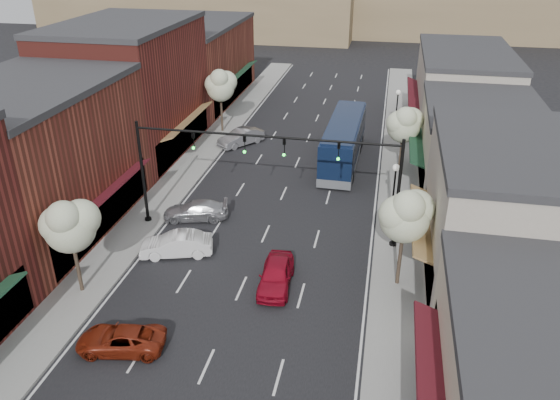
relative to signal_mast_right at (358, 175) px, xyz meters
The scene contains 27 objects.
ground 10.81m from the signal_mast_right, 125.10° to the right, with size 160.00×160.00×0.00m, color black.
sidewalk_left 18.10m from the signal_mast_right, 143.17° to the left, with size 2.80×73.00×0.15m, color gray.
sidewalk_right 11.78m from the signal_mast_right, 75.18° to the left, with size 2.80×73.00×0.15m, color gray.
curb_left 17.04m from the signal_mast_right, 140.24° to the left, with size 0.25×73.00×0.17m, color gray.
curb_right 11.53m from the signal_mast_right, 82.52° to the left, with size 0.25×73.00×0.17m, color gray.
bldg_left_midnear 19.95m from the signal_mast_right, behind, with size 10.14×14.10×9.40m.
bldg_left_midfar 23.22m from the signal_mast_right, 148.85° to the left, with size 10.14×14.10×10.90m.
bldg_left_far 34.32m from the signal_mast_right, 125.32° to the left, with size 10.14×18.10×8.40m.
bldg_right_near 16.25m from the signal_mast_right, 60.04° to the right, with size 9.14×12.10×5.90m.
bldg_right_midnear 8.37m from the signal_mast_right, 13.86° to the right, with size 9.14×12.10×7.90m.
bldg_right_midfar 12.94m from the signal_mast_right, 51.07° to the left, with size 9.14×12.10×6.40m.
bldg_right_far 25.35m from the signal_mast_right, 71.37° to the left, with size 9.14×16.10×7.40m.
hill_near 76.41m from the signal_mast_right, 113.63° to the left, with size 50.00×20.00×8.00m, color #7A6647.
signal_mast_right is the anchor object (origin of this frame).
signal_mast_left 11.24m from the signal_mast_right, behind, with size 8.22×0.46×7.00m.
tree_right_near 4.89m from the signal_mast_right, 56.09° to the right, with size 2.85×2.65×5.95m.
tree_right_far 12.27m from the signal_mast_right, 77.15° to the left, with size 2.85×2.65×5.43m.
tree_left_near 16.05m from the signal_mast_right, 149.86° to the right, with size 2.85×2.65×5.69m.
tree_left_far 22.68m from the signal_mast_right, 127.71° to the left, with size 2.85×2.65×6.13m.
lamp_post_near 3.69m from the signal_mast_right, 48.95° to the left, with size 0.44×0.44×4.44m.
lamp_post_far 20.19m from the signal_mast_right, 83.78° to the left, with size 0.44×0.44×4.44m.
coach_bus 13.37m from the signal_mast_right, 98.54° to the left, with size 2.84×11.79×3.59m.
red_hatchback 7.66m from the signal_mast_right, 125.32° to the right, with size 1.69×4.21×1.43m, color maroon.
parked_car_a 15.80m from the signal_mast_right, 130.02° to the right, with size 1.88×4.08×1.14m, color maroon.
parked_car_b 11.52m from the signal_mast_right, 161.40° to the right, with size 1.49×4.26×1.40m, color white.
parked_car_c 11.42m from the signal_mast_right, behind, with size 1.75×4.31×1.25m, color #A3A4A8.
parked_car_e 19.20m from the signal_mast_right, 126.82° to the left, with size 1.52×4.37×1.44m, color gray.
Camera 1 is at (6.88, -21.43, 17.65)m, focal length 35.00 mm.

